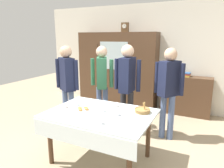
{
  "coord_description": "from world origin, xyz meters",
  "views": [
    {
      "loc": [
        1.42,
        -2.69,
        1.88
      ],
      "look_at": [
        0.0,
        0.2,
        1.13
      ],
      "focal_mm": 32.91,
      "sensor_mm": 36.0,
      "label": 1
    }
  ],
  "objects_px": {
    "mantel_clock": "(125,27)",
    "spoon_front_edge": "(68,115)",
    "book_stack": "(187,75)",
    "tea_cup_front_edge": "(117,114)",
    "tea_cup_near_left": "(100,122)",
    "pastry_plate": "(83,110)",
    "wall_cabinet": "(117,70)",
    "tea_cup_mid_left": "(77,105)",
    "bread_basket": "(142,110)",
    "person_beside_shelf": "(169,85)",
    "bookshelf_low": "(186,96)",
    "spoon_far_left": "(126,120)",
    "tea_cup_far_left": "(103,110)",
    "dining_table": "(99,120)",
    "tea_cup_near_right": "(116,105)",
    "person_near_right_end": "(102,78)",
    "person_behind_table_right": "(127,81)",
    "tea_cup_mid_right": "(65,106)",
    "person_behind_table_left": "(67,80)"
  },
  "relations": [
    {
      "from": "mantel_clock",
      "to": "spoon_front_edge",
      "type": "relative_size",
      "value": 2.02
    },
    {
      "from": "book_stack",
      "to": "tea_cup_front_edge",
      "type": "height_order",
      "value": "book_stack"
    },
    {
      "from": "tea_cup_near_left",
      "to": "pastry_plate",
      "type": "bearing_deg",
      "value": 146.19
    },
    {
      "from": "wall_cabinet",
      "to": "tea_cup_mid_left",
      "type": "height_order",
      "value": "wall_cabinet"
    },
    {
      "from": "wall_cabinet",
      "to": "bread_basket",
      "type": "bearing_deg",
      "value": -57.31
    },
    {
      "from": "spoon_front_edge",
      "to": "person_beside_shelf",
      "type": "bearing_deg",
      "value": 53.02
    },
    {
      "from": "wall_cabinet",
      "to": "spoon_front_edge",
      "type": "distance_m",
      "value": 2.92
    },
    {
      "from": "bookshelf_low",
      "to": "spoon_far_left",
      "type": "height_order",
      "value": "bookshelf_low"
    },
    {
      "from": "tea_cup_far_left",
      "to": "spoon_far_left",
      "type": "bearing_deg",
      "value": -16.39
    },
    {
      "from": "dining_table",
      "to": "tea_cup_near_left",
      "type": "relative_size",
      "value": 11.84
    },
    {
      "from": "pastry_plate",
      "to": "tea_cup_near_left",
      "type": "bearing_deg",
      "value": -33.81
    },
    {
      "from": "tea_cup_near_right",
      "to": "tea_cup_front_edge",
      "type": "distance_m",
      "value": 0.39
    },
    {
      "from": "tea_cup_mid_left",
      "to": "tea_cup_near_right",
      "type": "bearing_deg",
      "value": 23.96
    },
    {
      "from": "dining_table",
      "to": "person_near_right_end",
      "type": "relative_size",
      "value": 0.91
    },
    {
      "from": "bread_basket",
      "to": "pastry_plate",
      "type": "height_order",
      "value": "bread_basket"
    },
    {
      "from": "spoon_far_left",
      "to": "person_beside_shelf",
      "type": "height_order",
      "value": "person_beside_shelf"
    },
    {
      "from": "spoon_far_left",
      "to": "person_near_right_end",
      "type": "height_order",
      "value": "person_near_right_end"
    },
    {
      "from": "bread_basket",
      "to": "person_behind_table_right",
      "type": "height_order",
      "value": "person_behind_table_right"
    },
    {
      "from": "tea_cup_mid_right",
      "to": "person_near_right_end",
      "type": "xyz_separation_m",
      "value": [
        -0.01,
        1.23,
        0.23
      ]
    },
    {
      "from": "person_near_right_end",
      "to": "pastry_plate",
      "type": "bearing_deg",
      "value": -74.64
    },
    {
      "from": "tea_cup_near_right",
      "to": "tea_cup_near_left",
      "type": "xyz_separation_m",
      "value": [
        0.1,
        -0.7,
        0.0
      ]
    },
    {
      "from": "bread_basket",
      "to": "person_behind_table_right",
      "type": "bearing_deg",
      "value": 126.73
    },
    {
      "from": "pastry_plate",
      "to": "person_beside_shelf",
      "type": "relative_size",
      "value": 0.17
    },
    {
      "from": "spoon_front_edge",
      "to": "tea_cup_near_right",
      "type": "bearing_deg",
      "value": 55.59
    },
    {
      "from": "person_behind_table_right",
      "to": "mantel_clock",
      "type": "bearing_deg",
      "value": 114.39
    },
    {
      "from": "tea_cup_mid_right",
      "to": "bookshelf_low",
      "type": "bearing_deg",
      "value": 60.59
    },
    {
      "from": "pastry_plate",
      "to": "spoon_far_left",
      "type": "xyz_separation_m",
      "value": [
        0.72,
        -0.06,
        -0.01
      ]
    },
    {
      "from": "person_near_right_end",
      "to": "person_behind_table_left",
      "type": "bearing_deg",
      "value": -133.58
    },
    {
      "from": "tea_cup_mid_right",
      "to": "tea_cup_front_edge",
      "type": "relative_size",
      "value": 1.0
    },
    {
      "from": "person_beside_shelf",
      "to": "tea_cup_mid_right",
      "type": "bearing_deg",
      "value": -137.7
    },
    {
      "from": "tea_cup_far_left",
      "to": "spoon_front_edge",
      "type": "bearing_deg",
      "value": -137.94
    },
    {
      "from": "wall_cabinet",
      "to": "tea_cup_mid_right",
      "type": "distance_m",
      "value": 2.65
    },
    {
      "from": "mantel_clock",
      "to": "tea_cup_near_right",
      "type": "distance_m",
      "value": 2.68
    },
    {
      "from": "tea_cup_far_left",
      "to": "spoon_front_edge",
      "type": "distance_m",
      "value": 0.5
    },
    {
      "from": "tea_cup_mid_right",
      "to": "tea_cup_far_left",
      "type": "bearing_deg",
      "value": 9.44
    },
    {
      "from": "tea_cup_mid_right",
      "to": "person_behind_table_left",
      "type": "distance_m",
      "value": 0.9
    },
    {
      "from": "dining_table",
      "to": "person_behind_table_right",
      "type": "distance_m",
      "value": 1.11
    },
    {
      "from": "spoon_front_edge",
      "to": "tea_cup_mid_left",
      "type": "bearing_deg",
      "value": 109.27
    },
    {
      "from": "tea_cup_far_left",
      "to": "spoon_far_left",
      "type": "distance_m",
      "value": 0.44
    },
    {
      "from": "book_stack",
      "to": "tea_cup_front_edge",
      "type": "xyz_separation_m",
      "value": [
        -0.64,
        -2.61,
        -0.19
      ]
    },
    {
      "from": "book_stack",
      "to": "spoon_front_edge",
      "type": "height_order",
      "value": "book_stack"
    },
    {
      "from": "person_behind_table_left",
      "to": "tea_cup_mid_right",
      "type": "bearing_deg",
      "value": -55.24
    },
    {
      "from": "person_beside_shelf",
      "to": "book_stack",
      "type": "bearing_deg",
      "value": 83.81
    },
    {
      "from": "tea_cup_near_right",
      "to": "pastry_plate",
      "type": "xyz_separation_m",
      "value": [
        -0.38,
        -0.38,
        -0.01
      ]
    },
    {
      "from": "mantel_clock",
      "to": "person_near_right_end",
      "type": "distance_m",
      "value": 1.76
    },
    {
      "from": "pastry_plate",
      "to": "dining_table",
      "type": "bearing_deg",
      "value": 0.87
    },
    {
      "from": "spoon_far_left",
      "to": "person_behind_table_left",
      "type": "distance_m",
      "value": 1.73
    },
    {
      "from": "wall_cabinet",
      "to": "pastry_plate",
      "type": "relative_size",
      "value": 7.77
    },
    {
      "from": "tea_cup_far_left",
      "to": "tea_cup_mid_left",
      "type": "distance_m",
      "value": 0.51
    },
    {
      "from": "book_stack",
      "to": "tea_cup_mid_right",
      "type": "xyz_separation_m",
      "value": [
        -1.51,
        -2.68,
        -0.19
      ]
    }
  ]
}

